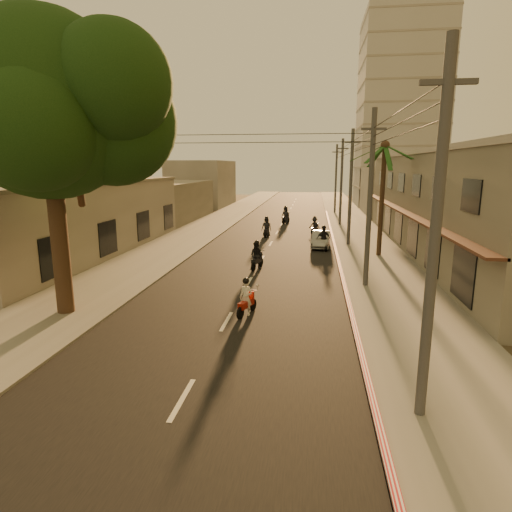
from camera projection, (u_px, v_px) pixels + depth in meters
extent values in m
plane|color=#383023|center=(215.00, 341.00, 15.50)|extent=(160.00, 160.00, 0.00)
cube|color=black|center=(271.00, 244.00, 34.89)|extent=(10.00, 140.00, 0.02)
cube|color=slate|center=(365.00, 245.00, 33.90)|extent=(5.00, 140.00, 0.12)
cube|color=slate|center=(182.00, 241.00, 35.87)|extent=(5.00, 140.00, 0.12)
cube|color=red|center=(337.00, 257.00, 29.36)|extent=(0.20, 60.00, 0.20)
cube|color=gray|center=(464.00, 205.00, 30.40)|extent=(8.00, 34.00, 7.00)
cube|color=#A69F96|center=(469.00, 152.00, 29.64)|extent=(8.20, 34.20, 0.30)
cube|color=#44261B|center=(401.00, 210.00, 31.05)|extent=(0.80, 34.00, 0.12)
cube|color=#A69F96|center=(67.00, 219.00, 30.40)|extent=(8.00, 24.00, 5.00)
cube|color=gray|center=(63.00, 182.00, 29.86)|extent=(8.20, 24.20, 0.20)
cube|color=#B7B5B2|center=(400.00, 114.00, 64.81)|extent=(12.00, 12.00, 28.00)
cylinder|color=black|center=(60.00, 245.00, 17.74)|extent=(0.70, 0.70, 6.00)
cylinder|color=black|center=(77.00, 172.00, 17.40)|extent=(1.22, 2.17, 3.04)
cylinder|color=black|center=(34.00, 167.00, 16.87)|extent=(1.31, 1.49, 2.73)
sphere|color=black|center=(47.00, 106.00, 16.60)|extent=(7.20, 7.20, 7.20)
sphere|color=black|center=(113.00, 122.00, 17.39)|extent=(5.20, 5.20, 5.20)
sphere|color=black|center=(19.00, 117.00, 17.68)|extent=(4.80, 4.80, 4.80)
sphere|color=black|center=(34.00, 126.00, 14.97)|extent=(4.60, 4.60, 4.60)
sphere|color=black|center=(113.00, 83.00, 15.58)|extent=(4.40, 4.40, 4.40)
sphere|color=black|center=(103.00, 87.00, 18.55)|extent=(4.40, 4.40, 4.40)
cylinder|color=black|center=(382.00, 202.00, 29.18)|extent=(0.32, 0.32, 7.60)
sphere|color=black|center=(385.00, 145.00, 28.40)|extent=(0.60, 0.60, 0.60)
cylinder|color=#38383A|center=(434.00, 242.00, 9.88)|extent=(0.26, 0.26, 9.00)
cube|color=#38383A|center=(448.00, 82.00, 9.16)|extent=(1.20, 0.12, 0.12)
cylinder|color=#38383A|center=(370.00, 201.00, 21.52)|extent=(0.26, 0.26, 9.00)
cube|color=#38383A|center=(374.00, 129.00, 20.79)|extent=(1.20, 0.12, 0.12)
cylinder|color=#38383A|center=(351.00, 189.00, 33.15)|extent=(0.26, 0.26, 9.00)
cube|color=#38383A|center=(353.00, 142.00, 32.43)|extent=(1.20, 0.12, 0.12)
cylinder|color=#38383A|center=(341.00, 183.00, 44.79)|extent=(0.26, 0.26, 9.00)
cube|color=#38383A|center=(343.00, 148.00, 44.06)|extent=(1.20, 0.12, 0.12)
cylinder|color=#38383A|center=(336.00, 179.00, 56.42)|extent=(0.26, 0.26, 9.00)
cube|color=#38383A|center=(337.00, 152.00, 55.70)|extent=(1.20, 0.12, 0.12)
cube|color=#A69F96|center=(395.00, 191.00, 56.68)|extent=(8.00, 14.00, 6.00)
cube|color=#A69F96|center=(164.00, 201.00, 49.85)|extent=(8.00, 14.00, 4.40)
cube|color=#A69F96|center=(203.00, 184.00, 67.03)|extent=(8.00, 14.00, 7.00)
cylinder|color=black|center=(253.00, 305.00, 18.73)|extent=(0.25, 0.53, 0.52)
cylinder|color=black|center=(240.00, 313.00, 17.70)|extent=(0.25, 0.53, 0.52)
cube|color=maroon|center=(246.00, 304.00, 18.10)|extent=(0.57, 1.06, 0.28)
cube|color=maroon|center=(251.00, 298.00, 18.48)|extent=(0.30, 0.18, 0.56)
cylinder|color=silver|center=(252.00, 290.00, 18.51)|extent=(0.50, 0.20, 0.04)
imported|color=beige|center=(246.00, 298.00, 18.05)|extent=(0.80, 0.72, 1.57)
sphere|color=black|center=(246.00, 281.00, 17.89)|extent=(0.28, 0.28, 0.28)
sphere|color=silver|center=(247.00, 284.00, 18.56)|extent=(0.11, 0.11, 0.11)
sphere|color=silver|center=(257.00, 285.00, 18.34)|extent=(0.11, 0.11, 0.11)
cylinder|color=black|center=(261.00, 262.00, 26.89)|extent=(0.24, 0.58, 0.57)
cylinder|color=black|center=(253.00, 267.00, 25.74)|extent=(0.24, 0.58, 0.57)
cube|color=black|center=(257.00, 260.00, 26.19)|extent=(0.54, 1.15, 0.30)
cube|color=black|center=(260.00, 256.00, 26.62)|extent=(0.32, 0.17, 0.61)
cylinder|color=silver|center=(260.00, 250.00, 26.66)|extent=(0.55, 0.17, 0.04)
imported|color=black|center=(257.00, 256.00, 26.13)|extent=(1.13, 1.03, 1.71)
sphere|color=black|center=(257.00, 243.00, 25.96)|extent=(0.30, 0.30, 0.30)
cylinder|color=black|center=(321.00, 244.00, 32.95)|extent=(0.23, 0.60, 0.59)
cylinder|color=black|center=(325.00, 248.00, 31.66)|extent=(0.23, 0.60, 0.59)
cube|color=black|center=(323.00, 242.00, 32.17)|extent=(0.54, 1.20, 0.32)
cube|color=black|center=(322.00, 239.00, 32.65)|extent=(0.33, 0.17, 0.63)
cylinder|color=silver|center=(322.00, 234.00, 32.70)|extent=(0.58, 0.17, 0.04)
imported|color=black|center=(324.00, 238.00, 32.11)|extent=(1.23, 0.88, 1.78)
sphere|color=black|center=(324.00, 227.00, 31.94)|extent=(0.32, 0.32, 0.32)
cylinder|color=black|center=(268.00, 232.00, 38.91)|extent=(0.14, 0.59, 0.59)
cylinder|color=black|center=(265.00, 235.00, 37.66)|extent=(0.14, 0.59, 0.59)
cube|color=black|center=(266.00, 231.00, 38.15)|extent=(0.37, 1.17, 0.31)
cube|color=black|center=(267.00, 228.00, 38.62)|extent=(0.32, 0.12, 0.63)
cylinder|color=silver|center=(268.00, 224.00, 38.67)|extent=(0.58, 0.08, 0.04)
imported|color=black|center=(266.00, 227.00, 38.09)|extent=(0.93, 0.67, 1.76)
sphere|color=black|center=(267.00, 218.00, 37.92)|extent=(0.31, 0.31, 0.31)
cylinder|color=black|center=(317.00, 230.00, 40.31)|extent=(0.28, 0.53, 0.53)
cylinder|color=black|center=(312.00, 232.00, 39.28)|extent=(0.28, 0.53, 0.53)
cube|color=black|center=(314.00, 229.00, 39.68)|extent=(0.62, 1.07, 0.28)
cube|color=black|center=(316.00, 227.00, 40.06)|extent=(0.30, 0.19, 0.57)
cylinder|color=silver|center=(317.00, 223.00, 40.09)|extent=(0.50, 0.22, 0.04)
imported|color=black|center=(315.00, 226.00, 39.62)|extent=(1.42, 1.27, 1.59)
sphere|color=black|center=(315.00, 218.00, 39.47)|extent=(0.28, 0.28, 0.28)
imported|color=gray|center=(321.00, 239.00, 33.28)|extent=(1.80, 3.96, 1.25)
cylinder|color=black|center=(288.00, 220.00, 47.76)|extent=(0.30, 0.62, 0.61)
cylinder|color=black|center=(283.00, 221.00, 46.55)|extent=(0.30, 0.62, 0.61)
cube|color=black|center=(286.00, 218.00, 47.02)|extent=(0.67, 1.24, 0.33)
cube|color=black|center=(287.00, 216.00, 47.47)|extent=(0.35, 0.21, 0.66)
cylinder|color=silver|center=(288.00, 213.00, 47.51)|extent=(0.58, 0.23, 0.04)
imported|color=black|center=(286.00, 215.00, 46.96)|extent=(1.25, 1.13, 1.84)
sphere|color=black|center=(286.00, 207.00, 46.78)|extent=(0.33, 0.33, 0.33)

